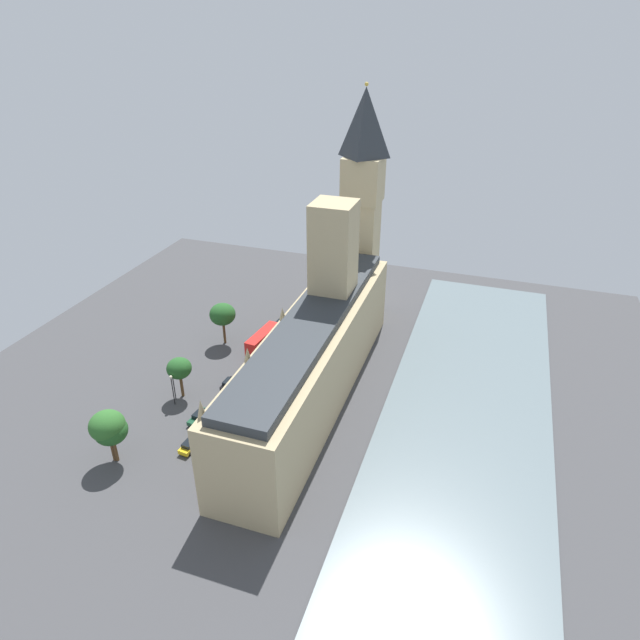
{
  "coord_description": "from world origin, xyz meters",
  "views": [
    {
      "loc": [
        -30.02,
        79.04,
        62.64
      ],
      "look_at": [
        1.0,
        -12.65,
        9.44
      ],
      "focal_mm": 30.77,
      "sensor_mm": 36.0,
      "label": 1
    }
  ],
  "objects_px": {
    "double_decker_bus_midblock": "(263,341)",
    "street_lamp_slot_11": "(172,384)",
    "car_black_leading": "(229,384)",
    "plane_tree_kerbside": "(223,314)",
    "pedestrian_far_end": "(306,328)",
    "plane_tree_slot_10": "(107,426)",
    "clock_tower": "(362,204)",
    "plane_tree_trailing": "(179,369)",
    "plane_tree_near_tower": "(111,431)",
    "street_lamp_slot_12": "(173,380)",
    "pedestrian_opposite_hall": "(246,412)",
    "car_yellow_cab_corner": "(191,444)",
    "parliament_building": "(316,349)",
    "car_blue_by_river_gate": "(280,324)",
    "car_dark_green_under_trees": "(199,416)"
  },
  "relations": [
    {
      "from": "car_blue_by_river_gate",
      "to": "car_black_leading",
      "type": "relative_size",
      "value": 1.11
    },
    {
      "from": "street_lamp_slot_11",
      "to": "street_lamp_slot_12",
      "type": "bearing_deg",
      "value": -64.88
    },
    {
      "from": "parliament_building",
      "to": "car_blue_by_river_gate",
      "type": "distance_m",
      "value": 28.05
    },
    {
      "from": "double_decker_bus_midblock",
      "to": "car_dark_green_under_trees",
      "type": "height_order",
      "value": "double_decker_bus_midblock"
    },
    {
      "from": "parliament_building",
      "to": "pedestrian_far_end",
      "type": "xyz_separation_m",
      "value": [
        9.81,
        -21.54,
        -8.92
      ]
    },
    {
      "from": "parliament_building",
      "to": "pedestrian_far_end",
      "type": "distance_m",
      "value": 25.29
    },
    {
      "from": "plane_tree_kerbside",
      "to": "street_lamp_slot_11",
      "type": "bearing_deg",
      "value": 93.51
    },
    {
      "from": "car_black_leading",
      "to": "street_lamp_slot_11",
      "type": "relative_size",
      "value": 0.66
    },
    {
      "from": "car_dark_green_under_trees",
      "to": "plane_tree_slot_10",
      "type": "distance_m",
      "value": 16.61
    },
    {
      "from": "parliament_building",
      "to": "car_blue_by_river_gate",
      "type": "bearing_deg",
      "value": -52.79
    },
    {
      "from": "pedestrian_opposite_hall",
      "to": "plane_tree_trailing",
      "type": "distance_m",
      "value": 14.88
    },
    {
      "from": "clock_tower",
      "to": "plane_tree_slot_10",
      "type": "xyz_separation_m",
      "value": [
        23.77,
        62.49,
        -19.71
      ]
    },
    {
      "from": "parliament_building",
      "to": "car_dark_green_under_trees",
      "type": "height_order",
      "value": "parliament_building"
    },
    {
      "from": "car_black_leading",
      "to": "plane_tree_kerbside",
      "type": "bearing_deg",
      "value": 123.07
    },
    {
      "from": "double_decker_bus_midblock",
      "to": "street_lamp_slot_11",
      "type": "xyz_separation_m",
      "value": [
        8.13,
        22.07,
        1.81
      ]
    },
    {
      "from": "street_lamp_slot_11",
      "to": "car_yellow_cab_corner",
      "type": "bearing_deg",
      "value": 133.23
    },
    {
      "from": "parliament_building",
      "to": "street_lamp_slot_11",
      "type": "distance_m",
      "value": 26.96
    },
    {
      "from": "car_yellow_cab_corner",
      "to": "car_blue_by_river_gate",
      "type": "bearing_deg",
      "value": 97.68
    },
    {
      "from": "car_blue_by_river_gate",
      "to": "street_lamp_slot_11",
      "type": "xyz_separation_m",
      "value": [
        7.49,
        33.18,
        3.56
      ]
    },
    {
      "from": "clock_tower",
      "to": "double_decker_bus_midblock",
      "type": "height_order",
      "value": "clock_tower"
    },
    {
      "from": "street_lamp_slot_12",
      "to": "pedestrian_opposite_hall",
      "type": "bearing_deg",
      "value": 179.95
    },
    {
      "from": "clock_tower",
      "to": "plane_tree_slot_10",
      "type": "relative_size",
      "value": 5.47
    },
    {
      "from": "pedestrian_opposite_hall",
      "to": "plane_tree_trailing",
      "type": "bearing_deg",
      "value": 106.14
    },
    {
      "from": "car_black_leading",
      "to": "plane_tree_trailing",
      "type": "bearing_deg",
      "value": -140.18
    },
    {
      "from": "clock_tower",
      "to": "plane_tree_trailing",
      "type": "height_order",
      "value": "clock_tower"
    },
    {
      "from": "plane_tree_trailing",
      "to": "plane_tree_near_tower",
      "type": "height_order",
      "value": "plane_tree_near_tower"
    },
    {
      "from": "car_blue_by_river_gate",
      "to": "plane_tree_kerbside",
      "type": "xyz_separation_m",
      "value": [
        8.89,
        10.37,
        6.18
      ]
    },
    {
      "from": "pedestrian_far_end",
      "to": "plane_tree_slot_10",
      "type": "bearing_deg",
      "value": 172.79
    },
    {
      "from": "plane_tree_near_tower",
      "to": "plane_tree_slot_10",
      "type": "relative_size",
      "value": 0.89
    },
    {
      "from": "clock_tower",
      "to": "plane_tree_kerbside",
      "type": "distance_m",
      "value": 39.02
    },
    {
      "from": "plane_tree_near_tower",
      "to": "double_decker_bus_midblock",
      "type": "bearing_deg",
      "value": -103.35
    },
    {
      "from": "plane_tree_slot_10",
      "to": "car_yellow_cab_corner",
      "type": "bearing_deg",
      "value": -148.71
    },
    {
      "from": "pedestrian_far_end",
      "to": "plane_tree_trailing",
      "type": "bearing_deg",
      "value": 165.67
    },
    {
      "from": "plane_tree_trailing",
      "to": "plane_tree_slot_10",
      "type": "distance_m",
      "value": 18.74
    },
    {
      "from": "clock_tower",
      "to": "plane_tree_kerbside",
      "type": "height_order",
      "value": "clock_tower"
    },
    {
      "from": "car_dark_green_under_trees",
      "to": "street_lamp_slot_11",
      "type": "bearing_deg",
      "value": -14.52
    },
    {
      "from": "car_dark_green_under_trees",
      "to": "plane_tree_slot_10",
      "type": "xyz_separation_m",
      "value": [
        8.03,
        13.19,
        6.13
      ]
    },
    {
      "from": "car_blue_by_river_gate",
      "to": "pedestrian_opposite_hall",
      "type": "bearing_deg",
      "value": 105.42
    },
    {
      "from": "clock_tower",
      "to": "pedestrian_opposite_hall",
      "type": "relative_size",
      "value": 31.56
    },
    {
      "from": "double_decker_bus_midblock",
      "to": "car_black_leading",
      "type": "bearing_deg",
      "value": 92.2
    },
    {
      "from": "pedestrian_far_end",
      "to": "plane_tree_slot_10",
      "type": "xyz_separation_m",
      "value": [
        15.09,
        49.38,
        6.32
      ]
    },
    {
      "from": "plane_tree_trailing",
      "to": "plane_tree_near_tower",
      "type": "bearing_deg",
      "value": 87.17
    },
    {
      "from": "parliament_building",
      "to": "pedestrian_opposite_hall",
      "type": "relative_size",
      "value": 39.07
    },
    {
      "from": "parliament_building",
      "to": "plane_tree_near_tower",
      "type": "relative_size",
      "value": 7.65
    },
    {
      "from": "pedestrian_far_end",
      "to": "plane_tree_kerbside",
      "type": "xyz_separation_m",
      "value": [
        15.2,
        10.68,
        6.37
      ]
    },
    {
      "from": "car_yellow_cab_corner",
      "to": "plane_tree_slot_10",
      "type": "relative_size",
      "value": 0.51
    },
    {
      "from": "parliament_building",
      "to": "car_black_leading",
      "type": "distance_m",
      "value": 19.1
    },
    {
      "from": "parliament_building",
      "to": "car_yellow_cab_corner",
      "type": "distance_m",
      "value": 27.45
    },
    {
      "from": "street_lamp_slot_11",
      "to": "car_dark_green_under_trees",
      "type": "bearing_deg",
      "value": 158.18
    },
    {
      "from": "parliament_building",
      "to": "plane_tree_trailing",
      "type": "xyz_separation_m",
      "value": [
        23.56,
        9.17,
        -3.45
      ]
    }
  ]
}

